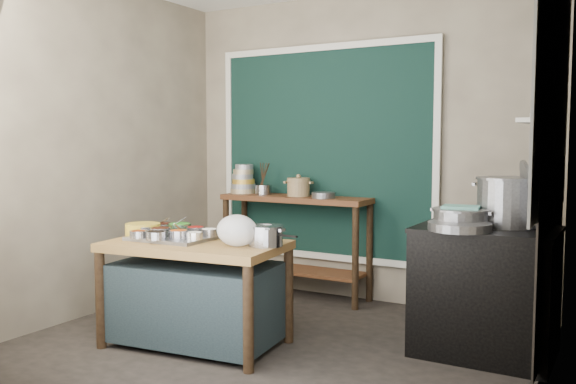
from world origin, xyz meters
The scene contains 30 objects.
floor centered at (0.00, 0.00, -0.01)m, with size 3.50×3.00×0.02m, color #2A2420.
back_wall centered at (0.00, 1.51, 1.40)m, with size 3.50×0.02×2.80m, color gray.
left_wall centered at (-1.76, 0.00, 1.40)m, with size 0.02×3.00×2.80m, color gray.
right_wall centered at (1.76, 0.00, 1.40)m, with size 0.02×3.00×2.80m, color gray.
curtain_panel centered at (-0.35, 1.47, 1.35)m, with size 2.10×0.02×1.90m, color black.
curtain_frame centered at (-0.35, 1.46, 1.35)m, with size 2.22×0.03×2.02m, color beige, non-canonical shape.
tile_panel centered at (1.74, 0.55, 1.85)m, with size 0.02×1.70×1.70m, color #B2B2AA.
soot_patch centered at (1.74, 0.65, 0.70)m, with size 0.01×1.30×1.30m, color black.
wall_shelf centered at (1.63, 0.85, 1.60)m, with size 0.22×0.70×0.03m, color beige.
prep_table centered at (-0.48, -0.30, 0.38)m, with size 1.25×0.72×0.75m, color olive.
back_counter centered at (-0.55, 1.28, 0.47)m, with size 1.45×0.40×0.95m, color #553118.
stove_block centered at (1.35, 0.55, 0.42)m, with size 0.90×0.68×0.85m, color black.
stove_top centered at (1.35, 0.55, 0.86)m, with size 0.92×0.69×0.03m, color black.
condiment_tray centered at (-0.69, -0.30, 0.76)m, with size 0.57×0.41×0.03m, color gray.
condiment_bowls centered at (-0.72, -0.29, 0.81)m, with size 0.62×0.49×0.07m.
yellow_basin centered at (-0.97, -0.31, 0.80)m, with size 0.26×0.26×0.10m, color #B68C21.
saucepan centered at (0.04, -0.19, 0.82)m, with size 0.26×0.26×0.14m, color gray, non-canonical shape.
plastic_bag_a centered at (-0.12, -0.30, 0.86)m, with size 0.29×0.25×0.22m, color white.
plastic_bag_b centered at (0.03, -0.15, 0.82)m, with size 0.19×0.16×0.15m, color white.
bowl_stack centered at (-1.14, 1.29, 1.07)m, with size 0.25×0.25×0.28m.
utensil_cup centered at (-0.88, 1.25, 1.00)m, with size 0.16×0.16×0.09m, color gray.
ceramic_crock centered at (-0.51, 1.27, 1.03)m, with size 0.23×0.23×0.15m, color olive, non-canonical shape.
wide_bowl centered at (-0.23, 1.22, 0.98)m, with size 0.21×0.21×0.05m, color gray.
stock_pot centered at (1.46, 0.66, 1.05)m, with size 0.43×0.43×0.34m, color gray, non-canonical shape.
pot_lid centered at (1.60, 0.61, 1.11)m, with size 0.47×0.47×0.02m, color gray.
steamer centered at (1.19, 0.46, 0.94)m, with size 0.39×0.39×0.13m, color gray, non-canonical shape.
green_cloth centered at (1.19, 0.46, 1.02)m, with size 0.24×0.19×0.02m, color slate.
shallow_pan centered at (1.23, 0.30, 0.91)m, with size 0.41×0.41×0.05m, color gray.
shelf_bowl_stack centered at (1.63, 0.86, 1.67)m, with size 0.15×0.15×0.12m.
shelf_bowl_green centered at (1.63, 1.07, 1.64)m, with size 0.16×0.16×0.06m, color gray.
Camera 1 is at (2.22, -3.68, 1.46)m, focal length 38.00 mm.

